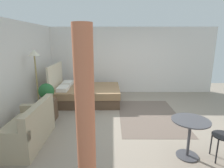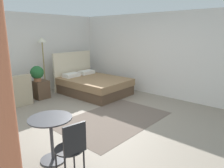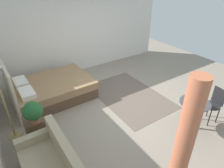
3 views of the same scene
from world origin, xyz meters
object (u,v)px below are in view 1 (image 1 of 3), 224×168
object	(u,v)px
bed	(85,94)
potted_plant	(46,92)
couch	(28,130)
balcony_table	(190,131)
floor_lamp	(35,63)
nightstand	(49,110)

from	to	relation	value
bed	potted_plant	world-z (taller)	bed
couch	balcony_table	bearing A→B (deg)	-98.16
potted_plant	balcony_table	xyz separation A→B (m)	(-1.46, -3.00, -0.30)
potted_plant	couch	bearing A→B (deg)	176.84
bed	floor_lamp	bearing A→B (deg)	131.38
bed	couch	xyz separation A→B (m)	(-2.52, 0.80, -0.00)
bed	floor_lamp	size ratio (longest dim) A/B	1.20
nightstand	floor_lamp	bearing A→B (deg)	46.13
potted_plant	balcony_table	size ratio (longest dim) A/B	0.65
nightstand	bed	bearing A→B (deg)	-28.80
couch	balcony_table	distance (m)	3.09
bed	nightstand	size ratio (longest dim) A/B	3.96
nightstand	floor_lamp	size ratio (longest dim) A/B	0.30
bed	floor_lamp	world-z (taller)	floor_lamp
balcony_table	floor_lamp	bearing A→B (deg)	60.37
bed	balcony_table	bearing A→B (deg)	-142.70
potted_plant	balcony_table	bearing A→B (deg)	-116.03
couch	balcony_table	size ratio (longest dim) A/B	2.00
nightstand	balcony_table	xyz separation A→B (m)	(-1.56, -3.02, 0.22)
bed	couch	distance (m)	2.64
balcony_table	nightstand	bearing A→B (deg)	62.62
couch	bed	bearing A→B (deg)	-17.63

